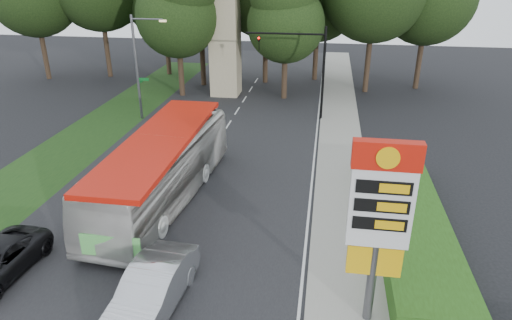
% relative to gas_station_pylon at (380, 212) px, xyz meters
% --- Properties ---
extents(road_surface, '(14.00, 80.00, 0.02)m').
position_rel_gas_station_pylon_xyz_m(road_surface, '(-9.20, 10.01, -4.44)').
color(road_surface, black).
rests_on(road_surface, ground).
extents(sidewalk_right, '(3.00, 80.00, 0.12)m').
position_rel_gas_station_pylon_xyz_m(sidewalk_right, '(-0.70, 10.01, -4.39)').
color(sidewalk_right, gray).
rests_on(sidewalk_right, ground).
extents(grass_verge_left, '(5.00, 50.00, 0.02)m').
position_rel_gas_station_pylon_xyz_m(grass_verge_left, '(-18.70, 16.01, -4.44)').
color(grass_verge_left, '#193814').
rests_on(grass_verge_left, ground).
extents(hedge, '(3.00, 14.00, 1.20)m').
position_rel_gas_station_pylon_xyz_m(hedge, '(2.30, 6.01, -3.85)').
color(hedge, '#254913').
rests_on(hedge, ground).
extents(gas_station_pylon, '(2.10, 0.45, 6.85)m').
position_rel_gas_station_pylon_xyz_m(gas_station_pylon, '(0.00, 0.00, 0.00)').
color(gas_station_pylon, '#59595E').
rests_on(gas_station_pylon, ground).
extents(traffic_signal_mast, '(6.10, 0.35, 7.20)m').
position_rel_gas_station_pylon_xyz_m(traffic_signal_mast, '(-3.52, 22.00, 0.22)').
color(traffic_signal_mast, black).
rests_on(traffic_signal_mast, ground).
extents(streetlight_signs, '(2.75, 0.98, 8.00)m').
position_rel_gas_station_pylon_xyz_m(streetlight_signs, '(-16.19, 20.01, -0.01)').
color(streetlight_signs, '#59595E').
rests_on(streetlight_signs, ground).
extents(monument, '(3.00, 3.00, 10.05)m').
position_rel_gas_station_pylon_xyz_m(monument, '(-11.20, 28.01, 0.66)').
color(monument, tan).
rests_on(monument, ground).
extents(tree_monument_right, '(6.72, 6.72, 13.20)m').
position_rel_gas_station_pylon_xyz_m(tree_monument_right, '(-5.70, 27.51, 3.56)').
color(tree_monument_right, '#2D2116').
rests_on(tree_monument_right, ground).
extents(transit_bus, '(4.06, 12.98, 3.56)m').
position_rel_gas_station_pylon_xyz_m(transit_bus, '(-10.05, 7.38, -2.67)').
color(transit_bus, silver).
rests_on(transit_bus, ground).
extents(sedan_silver, '(2.19, 5.30, 1.71)m').
position_rel_gas_station_pylon_xyz_m(sedan_silver, '(-7.70, -0.58, -3.60)').
color(sedan_silver, '#B6B8BE').
rests_on(sedan_silver, ground).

